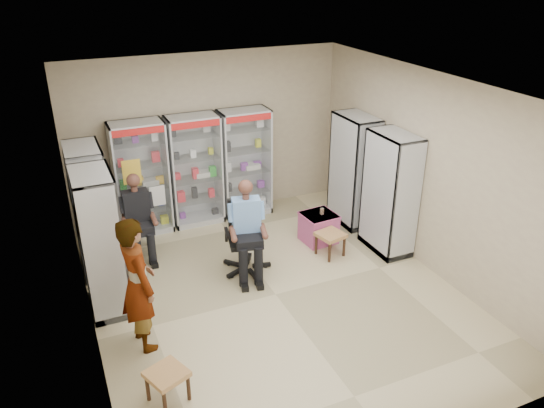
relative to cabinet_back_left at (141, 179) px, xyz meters
name	(u,v)px	position (x,y,z in m)	size (l,w,h in m)	color
floor	(276,294)	(1.30, -2.73, -1.00)	(6.00, 6.00, 0.00)	tan
room_shell	(276,168)	(1.30, -2.73, 0.97)	(5.02, 6.02, 3.01)	tan
cabinet_back_left	(141,179)	(0.00, 0.00, 0.00)	(0.90, 0.50, 2.00)	#A2A4A9
cabinet_back_mid	(195,171)	(0.95, 0.00, 0.00)	(0.90, 0.50, 2.00)	#A8AAAF
cabinet_back_right	(245,163)	(1.90, 0.00, 0.00)	(0.90, 0.50, 2.00)	#B3B5BB
cabinet_right_far	(353,171)	(3.53, -1.13, 0.00)	(0.50, 0.90, 2.00)	#A2A5A9
cabinet_right_near	(390,194)	(3.53, -2.23, 0.00)	(0.50, 0.90, 2.00)	#B3B6BB
cabinet_left_far	(91,210)	(-0.93, -0.93, 0.00)	(0.50, 0.90, 2.00)	#A3A5AA
cabinet_left_near	(101,243)	(-0.93, -2.03, 0.00)	(0.50, 0.90, 2.00)	#ACADB4
wooden_chair	(138,227)	(-0.25, -0.73, -0.53)	(0.42, 0.42, 0.94)	black
seated_customer	(137,217)	(-0.25, -0.78, -0.33)	(0.44, 0.60, 1.34)	black
office_chair	(245,238)	(1.15, -1.92, -0.43)	(0.62, 0.62, 1.13)	black
seated_shopkeeper	(246,230)	(1.15, -1.97, -0.28)	(0.47, 0.66, 1.44)	#6190C0
pink_trunk	(319,228)	(2.62, -1.57, -0.75)	(0.53, 0.51, 0.51)	#A94392
tea_glass	(322,211)	(2.67, -1.57, -0.44)	(0.07, 0.07, 0.10)	#5D1C08
woven_stool_a	(330,244)	(2.58, -2.06, -0.80)	(0.40, 0.40, 0.40)	olive
woven_stool_b	(168,386)	(-0.60, -4.09, -0.80)	(0.39, 0.39, 0.39)	#A46D45
standing_man	(138,284)	(-0.65, -3.03, -0.12)	(0.64, 0.42, 1.77)	#959698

